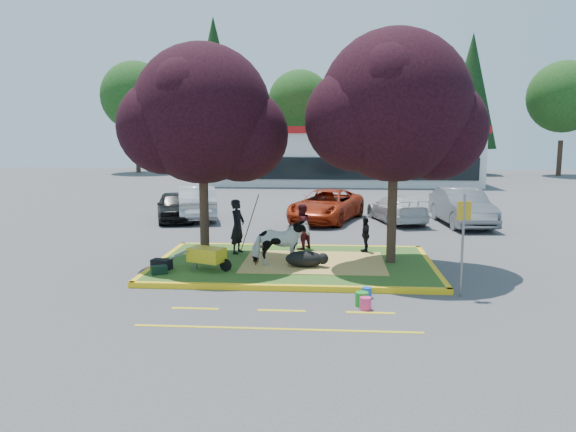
# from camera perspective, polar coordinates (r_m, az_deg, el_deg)

# --- Properties ---
(ground) EXTENTS (90.00, 90.00, 0.00)m
(ground) POSITION_cam_1_polar(r_m,az_deg,el_deg) (16.95, 0.61, -5.18)
(ground) COLOR #424244
(ground) RESTS_ON ground
(median_island) EXTENTS (8.00, 5.00, 0.15)m
(median_island) POSITION_cam_1_polar(r_m,az_deg,el_deg) (16.94, 0.61, -4.93)
(median_island) COLOR #2C5219
(median_island) RESTS_ON ground
(curb_near) EXTENTS (8.30, 0.16, 0.15)m
(curb_near) POSITION_cam_1_polar(r_m,az_deg,el_deg) (14.45, -0.07, -7.32)
(curb_near) COLOR yellow
(curb_near) RESTS_ON ground
(curb_far) EXTENTS (8.30, 0.16, 0.15)m
(curb_far) POSITION_cam_1_polar(r_m,az_deg,el_deg) (19.45, 1.11, -3.16)
(curb_far) COLOR yellow
(curb_far) RESTS_ON ground
(curb_left) EXTENTS (0.16, 5.30, 0.15)m
(curb_left) POSITION_cam_1_polar(r_m,az_deg,el_deg) (17.67, -12.75, -4.57)
(curb_left) COLOR yellow
(curb_left) RESTS_ON ground
(curb_right) EXTENTS (0.16, 5.30, 0.15)m
(curb_right) POSITION_cam_1_polar(r_m,az_deg,el_deg) (17.17, 14.38, -5.02)
(curb_right) COLOR yellow
(curb_right) RESTS_ON ground
(straw_bedding) EXTENTS (4.20, 3.00, 0.01)m
(straw_bedding) POSITION_cam_1_polar(r_m,az_deg,el_deg) (16.89, 2.65, -4.70)
(straw_bedding) COLOR tan
(straw_bedding) RESTS_ON median_island
(tree_purple_left) EXTENTS (5.06, 4.20, 6.51)m
(tree_purple_left) POSITION_cam_1_polar(r_m,az_deg,el_deg) (17.25, -8.67, 9.58)
(tree_purple_left) COLOR black
(tree_purple_left) RESTS_ON median_island
(tree_purple_right) EXTENTS (5.30, 4.40, 6.82)m
(tree_purple_right) POSITION_cam_1_polar(r_m,az_deg,el_deg) (16.72, 10.88, 10.24)
(tree_purple_right) COLOR black
(tree_purple_right) RESTS_ON median_island
(fire_lane_stripe_a) EXTENTS (1.10, 0.12, 0.01)m
(fire_lane_stripe_a) POSITION_cam_1_polar(r_m,az_deg,el_deg) (13.24, -9.41, -9.25)
(fire_lane_stripe_a) COLOR yellow
(fire_lane_stripe_a) RESTS_ON ground
(fire_lane_stripe_b) EXTENTS (1.10, 0.12, 0.01)m
(fire_lane_stripe_b) POSITION_cam_1_polar(r_m,az_deg,el_deg) (12.92, -0.64, -9.59)
(fire_lane_stripe_b) COLOR yellow
(fire_lane_stripe_b) RESTS_ON ground
(fire_lane_stripe_c) EXTENTS (1.10, 0.12, 0.01)m
(fire_lane_stripe_c) POSITION_cam_1_polar(r_m,az_deg,el_deg) (12.91, 8.37, -9.70)
(fire_lane_stripe_c) COLOR yellow
(fire_lane_stripe_c) RESTS_ON ground
(fire_lane_long) EXTENTS (6.00, 0.10, 0.01)m
(fire_lane_long) POSITION_cam_1_polar(r_m,az_deg,el_deg) (11.79, -1.16, -11.40)
(fire_lane_long) COLOR yellow
(fire_lane_long) RESTS_ON ground
(retail_building) EXTENTS (20.40, 8.40, 4.40)m
(retail_building) POSITION_cam_1_polar(r_m,az_deg,el_deg) (44.46, 5.60, 6.25)
(retail_building) COLOR silver
(retail_building) RESTS_ON ground
(treeline) EXTENTS (46.58, 7.80, 14.63)m
(treeline) POSITION_cam_1_polar(r_m,az_deg,el_deg) (54.17, 4.64, 12.48)
(treeline) COLOR black
(treeline) RESTS_ON ground
(cow) EXTENTS (1.76, 1.18, 1.36)m
(cow) POSITION_cam_1_polar(r_m,az_deg,el_deg) (16.28, -0.78, -2.76)
(cow) COLOR white
(cow) RESTS_ON median_island
(calf) EXTENTS (1.25, 0.96, 0.48)m
(calf) POSITION_cam_1_polar(r_m,az_deg,el_deg) (16.24, 1.68, -4.39)
(calf) COLOR black
(calf) RESTS_ON median_island
(handler) EXTENTS (0.58, 0.72, 1.74)m
(handler) POSITION_cam_1_polar(r_m,az_deg,el_deg) (18.05, -5.14, -1.06)
(handler) COLOR black
(handler) RESTS_ON median_island
(visitor_a) EXTENTS (0.89, 0.93, 1.52)m
(visitor_a) POSITION_cam_1_polar(r_m,az_deg,el_deg) (18.62, 1.37, -1.07)
(visitor_a) COLOR #44131A
(visitor_a) RESTS_ON median_island
(visitor_b) EXTENTS (0.38, 0.71, 1.14)m
(visitor_b) POSITION_cam_1_polar(r_m,az_deg,el_deg) (18.34, 7.87, -1.90)
(visitor_b) COLOR black
(visitor_b) RESTS_ON median_island
(wheelbarrow) EXTENTS (1.74, 0.89, 0.66)m
(wheelbarrow) POSITION_cam_1_polar(r_m,az_deg,el_deg) (15.91, -8.23, -3.95)
(wheelbarrow) COLOR black
(wheelbarrow) RESTS_ON median_island
(gear_bag_dark) EXTENTS (0.62, 0.44, 0.29)m
(gear_bag_dark) POSITION_cam_1_polar(r_m,az_deg,el_deg) (16.41, -12.72, -4.80)
(gear_bag_dark) COLOR black
(gear_bag_dark) RESTS_ON median_island
(gear_bag_green) EXTENTS (0.50, 0.42, 0.23)m
(gear_bag_green) POSITION_cam_1_polar(r_m,az_deg,el_deg) (15.89, -12.95, -5.36)
(gear_bag_green) COLOR black
(gear_bag_green) RESTS_ON median_island
(sign_post) EXTENTS (0.35, 0.11, 2.54)m
(sign_post) POSITION_cam_1_polar(r_m,az_deg,el_deg) (14.28, 17.36, -1.73)
(sign_post) COLOR slate
(sign_post) RESTS_ON ground
(bucket_green) EXTENTS (0.35, 0.35, 0.33)m
(bucket_green) POSITION_cam_1_polar(r_m,az_deg,el_deg) (13.32, 7.50, -8.37)
(bucket_green) COLOR #179720
(bucket_green) RESTS_ON ground
(bucket_pink) EXTENTS (0.33, 0.33, 0.29)m
(bucket_pink) POSITION_cam_1_polar(r_m,az_deg,el_deg) (13.08, 7.87, -8.79)
(bucket_pink) COLOR #F7367C
(bucket_pink) RESTS_ON ground
(bucket_blue) EXTENTS (0.31, 0.31, 0.26)m
(bucket_blue) POSITION_cam_1_polar(r_m,az_deg,el_deg) (13.98, 8.02, -7.71)
(bucket_blue) COLOR blue
(bucket_blue) RESTS_ON ground
(car_black) EXTENTS (2.68, 4.18, 1.32)m
(car_black) POSITION_cam_1_polar(r_m,az_deg,el_deg) (26.01, -11.43, 0.97)
(car_black) COLOR black
(car_black) RESTS_ON ground
(car_silver) EXTENTS (2.84, 4.92, 1.53)m
(car_silver) POSITION_cam_1_polar(r_m,az_deg,el_deg) (26.45, -9.29, 1.38)
(car_silver) COLOR #A8AAB0
(car_silver) RESTS_ON ground
(car_red) EXTENTS (3.83, 5.60, 1.42)m
(car_red) POSITION_cam_1_polar(r_m,az_deg,el_deg) (25.43, 3.91, 1.06)
(car_red) COLOR #A5280D
(car_red) RESTS_ON ground
(car_white) EXTENTS (2.71, 4.55, 1.23)m
(car_white) POSITION_cam_1_polar(r_m,az_deg,el_deg) (25.61, 11.01, 0.76)
(car_white) COLOR silver
(car_white) RESTS_ON ground
(car_grey) EXTENTS (2.13, 4.94, 1.58)m
(car_grey) POSITION_cam_1_polar(r_m,az_deg,el_deg) (25.44, 17.26, 0.88)
(car_grey) COLOR slate
(car_grey) RESTS_ON ground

